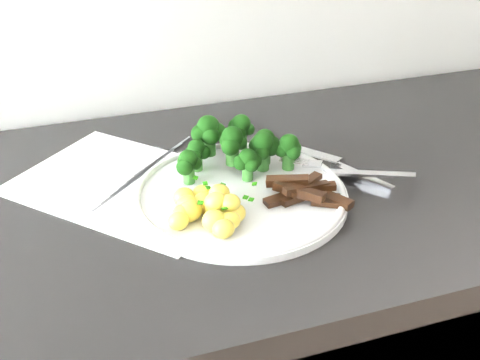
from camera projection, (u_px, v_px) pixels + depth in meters
recipe_paper at (130, 184)px, 0.85m from camera, size 0.37×0.38×0.00m
plate at (240, 194)px, 0.81m from camera, size 0.29×0.29×0.02m
broccoli at (234, 143)px, 0.86m from camera, size 0.18×0.14×0.07m
potatoes at (208, 208)px, 0.75m from camera, size 0.12×0.11×0.04m
beef_strips at (308, 192)px, 0.79m from camera, size 0.11×0.09×0.03m
fork at (349, 170)px, 0.85m from camera, size 0.17×0.12×0.02m
knife at (346, 170)px, 0.87m from camera, size 0.12×0.18×0.02m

